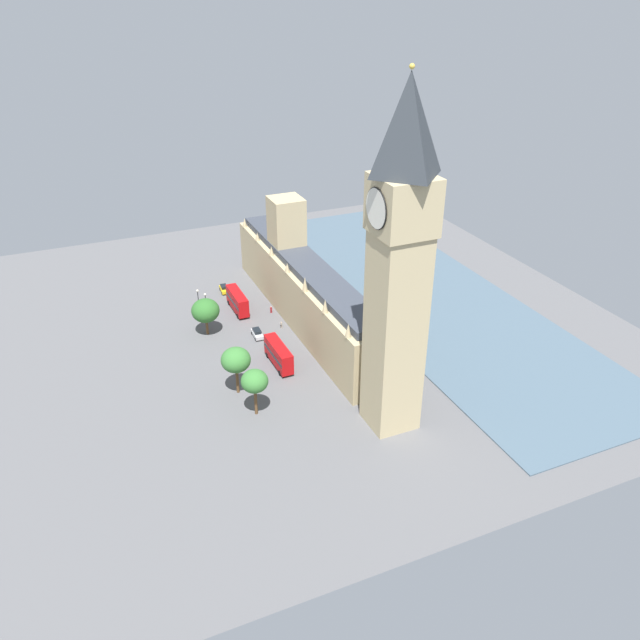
{
  "coord_description": "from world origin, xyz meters",
  "views": [
    {
      "loc": [
        46.37,
        119.02,
        70.26
      ],
      "look_at": [
        1.0,
        14.25,
        7.74
      ],
      "focal_mm": 35.58,
      "sensor_mm": 36.0,
      "label": 1
    }
  ],
  "objects_px": {
    "double_decker_bus_leading": "(237,301)",
    "parliament_building": "(305,287)",
    "clock_tower": "(399,262)",
    "car_yellow_cab_trailing": "(224,289)",
    "car_silver_under_trees": "(257,333)",
    "double_decker_bus_by_river_gate": "(279,354)",
    "plane_tree_midblock": "(236,360)",
    "plane_tree_near_tower": "(255,381)",
    "plane_tree_corner": "(205,311)",
    "pedestrian_opposite_hall": "(281,325)",
    "pedestrian_kerbside": "(271,310)",
    "street_lamp_slot_10": "(198,296)",
    "street_lamp_far_end": "(206,302)"
  },
  "relations": [
    {
      "from": "car_yellow_cab_trailing",
      "to": "plane_tree_midblock",
      "type": "height_order",
      "value": "plane_tree_midblock"
    },
    {
      "from": "street_lamp_far_end",
      "to": "parliament_building",
      "type": "bearing_deg",
      "value": 160.37
    },
    {
      "from": "parliament_building",
      "to": "street_lamp_far_end",
      "type": "relative_size",
      "value": 9.98
    },
    {
      "from": "plane_tree_near_tower",
      "to": "clock_tower",
      "type": "bearing_deg",
      "value": 151.32
    },
    {
      "from": "car_silver_under_trees",
      "to": "plane_tree_midblock",
      "type": "bearing_deg",
      "value": 63.96
    },
    {
      "from": "parliament_building",
      "to": "plane_tree_near_tower",
      "type": "distance_m",
      "value": 37.81
    },
    {
      "from": "plane_tree_corner",
      "to": "street_lamp_slot_10",
      "type": "distance_m",
      "value": 10.92
    },
    {
      "from": "clock_tower",
      "to": "car_yellow_cab_trailing",
      "type": "relative_size",
      "value": 14.03
    },
    {
      "from": "clock_tower",
      "to": "plane_tree_near_tower",
      "type": "xyz_separation_m",
      "value": [
        21.04,
        -11.51,
        -23.94
      ]
    },
    {
      "from": "parliament_building",
      "to": "car_yellow_cab_trailing",
      "type": "bearing_deg",
      "value": -56.07
    },
    {
      "from": "double_decker_bus_leading",
      "to": "clock_tower",
      "type": "bearing_deg",
      "value": 103.59
    },
    {
      "from": "pedestrian_kerbside",
      "to": "street_lamp_slot_10",
      "type": "height_order",
      "value": "street_lamp_slot_10"
    },
    {
      "from": "parliament_building",
      "to": "street_lamp_far_end",
      "type": "bearing_deg",
      "value": -19.63
    },
    {
      "from": "double_decker_bus_by_river_gate",
      "to": "plane_tree_midblock",
      "type": "height_order",
      "value": "plane_tree_midblock"
    },
    {
      "from": "car_yellow_cab_trailing",
      "to": "plane_tree_corner",
      "type": "height_order",
      "value": "plane_tree_corner"
    },
    {
      "from": "car_silver_under_trees",
      "to": "double_decker_bus_by_river_gate",
      "type": "relative_size",
      "value": 0.42
    },
    {
      "from": "clock_tower",
      "to": "pedestrian_kerbside",
      "type": "bearing_deg",
      "value": -83.41
    },
    {
      "from": "car_yellow_cab_trailing",
      "to": "pedestrian_opposite_hall",
      "type": "bearing_deg",
      "value": 110.61
    },
    {
      "from": "car_yellow_cab_trailing",
      "to": "pedestrian_kerbside",
      "type": "relative_size",
      "value": 2.52
    },
    {
      "from": "clock_tower",
      "to": "street_lamp_far_end",
      "type": "distance_m",
      "value": 59.78
    },
    {
      "from": "double_decker_bus_by_river_gate",
      "to": "street_lamp_slot_10",
      "type": "height_order",
      "value": "street_lamp_slot_10"
    },
    {
      "from": "pedestrian_opposite_hall",
      "to": "double_decker_bus_by_river_gate",
      "type": "bearing_deg",
      "value": 115.62
    },
    {
      "from": "parliament_building",
      "to": "pedestrian_kerbside",
      "type": "distance_m",
      "value": 10.84
    },
    {
      "from": "car_yellow_cab_trailing",
      "to": "pedestrian_kerbside",
      "type": "distance_m",
      "value": 16.74
    },
    {
      "from": "car_silver_under_trees",
      "to": "street_lamp_far_end",
      "type": "height_order",
      "value": "street_lamp_far_end"
    },
    {
      "from": "clock_tower",
      "to": "car_silver_under_trees",
      "type": "distance_m",
      "value": 49.83
    },
    {
      "from": "car_yellow_cab_trailing",
      "to": "double_decker_bus_by_river_gate",
      "type": "bearing_deg",
      "value": 95.54
    },
    {
      "from": "pedestrian_opposite_hall",
      "to": "plane_tree_near_tower",
      "type": "height_order",
      "value": "plane_tree_near_tower"
    },
    {
      "from": "car_yellow_cab_trailing",
      "to": "pedestrian_opposite_hall",
      "type": "relative_size",
      "value": 2.79
    },
    {
      "from": "double_decker_bus_leading",
      "to": "parliament_building",
      "type": "bearing_deg",
      "value": 145.35
    },
    {
      "from": "parliament_building",
      "to": "pedestrian_opposite_hall",
      "type": "bearing_deg",
      "value": 21.43
    },
    {
      "from": "car_yellow_cab_trailing",
      "to": "plane_tree_corner",
      "type": "distance_m",
      "value": 21.69
    },
    {
      "from": "street_lamp_slot_10",
      "to": "car_silver_under_trees",
      "type": "bearing_deg",
      "value": 118.54
    },
    {
      "from": "pedestrian_kerbside",
      "to": "plane_tree_midblock",
      "type": "xyz_separation_m",
      "value": [
        16.65,
        28.04,
        6.45
      ]
    },
    {
      "from": "double_decker_bus_leading",
      "to": "plane_tree_near_tower",
      "type": "xyz_separation_m",
      "value": [
        8.69,
        39.98,
        4.37
      ]
    },
    {
      "from": "double_decker_bus_by_river_gate",
      "to": "plane_tree_near_tower",
      "type": "relative_size",
      "value": 1.15
    },
    {
      "from": "car_silver_under_trees",
      "to": "pedestrian_kerbside",
      "type": "bearing_deg",
      "value": -122.61
    },
    {
      "from": "pedestrian_kerbside",
      "to": "plane_tree_near_tower",
      "type": "height_order",
      "value": "plane_tree_near_tower"
    },
    {
      "from": "car_silver_under_trees",
      "to": "pedestrian_opposite_hall",
      "type": "relative_size",
      "value": 2.92
    },
    {
      "from": "double_decker_bus_leading",
      "to": "pedestrian_opposite_hall",
      "type": "distance_m",
      "value": 13.77
    },
    {
      "from": "clock_tower",
      "to": "plane_tree_corner",
      "type": "relative_size",
      "value": 7.06
    },
    {
      "from": "plane_tree_midblock",
      "to": "street_lamp_slot_10",
      "type": "xyz_separation_m",
      "value": [
        -1.15,
        -34.93,
        -3.02
      ]
    },
    {
      "from": "car_yellow_cab_trailing",
      "to": "plane_tree_midblock",
      "type": "distance_m",
      "value": 44.67
    },
    {
      "from": "car_yellow_cab_trailing",
      "to": "street_lamp_far_end",
      "type": "height_order",
      "value": "street_lamp_far_end"
    },
    {
      "from": "car_silver_under_trees",
      "to": "pedestrian_kerbside",
      "type": "xyz_separation_m",
      "value": [
        -6.61,
        -9.45,
        -0.13
      ]
    },
    {
      "from": "double_decker_bus_by_river_gate",
      "to": "street_lamp_slot_10",
      "type": "xyz_separation_m",
      "value": [
        9.31,
        -29.02,
        1.56
      ]
    },
    {
      "from": "parliament_building",
      "to": "plane_tree_midblock",
      "type": "bearing_deg",
      "value": 44.72
    },
    {
      "from": "car_yellow_cab_trailing",
      "to": "street_lamp_far_end",
      "type": "relative_size",
      "value": 0.62
    },
    {
      "from": "parliament_building",
      "to": "plane_tree_midblock",
      "type": "relative_size",
      "value": 7.09
    },
    {
      "from": "parliament_building",
      "to": "plane_tree_midblock",
      "type": "distance_m",
      "value": 32.58
    }
  ]
}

